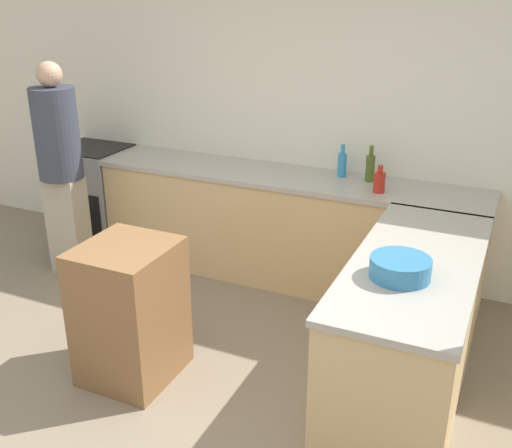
# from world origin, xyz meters

# --- Properties ---
(ground_plane) EXTENTS (14.00, 14.00, 0.00)m
(ground_plane) POSITION_xyz_m (0.00, 0.00, 0.00)
(ground_plane) COLOR gray
(wall_back) EXTENTS (8.00, 0.06, 2.70)m
(wall_back) POSITION_xyz_m (0.00, 2.40, 1.35)
(wall_back) COLOR silver
(wall_back) RESTS_ON ground_plane
(counter_back) EXTENTS (3.24, 0.64, 0.92)m
(counter_back) POSITION_xyz_m (0.00, 2.07, 0.46)
(counter_back) COLOR #D6B27A
(counter_back) RESTS_ON ground_plane
(counter_peninsula) EXTENTS (0.69, 1.75, 0.92)m
(counter_peninsula) POSITION_xyz_m (1.27, 0.90, 0.46)
(counter_peninsula) COLOR #D6B27A
(counter_peninsula) RESTS_ON ground_plane
(range_oven) EXTENTS (0.68, 0.62, 0.93)m
(range_oven) POSITION_xyz_m (-1.97, 2.06, 0.46)
(range_oven) COLOR #99999E
(range_oven) RESTS_ON ground_plane
(island_table) EXTENTS (0.54, 0.58, 0.90)m
(island_table) POSITION_xyz_m (-0.36, 0.39, 0.45)
(island_table) COLOR brown
(island_table) RESTS_ON ground_plane
(mixing_bowl) EXTENTS (0.32, 0.32, 0.11)m
(mixing_bowl) POSITION_xyz_m (1.23, 0.64, 0.98)
(mixing_bowl) COLOR teal
(mixing_bowl) RESTS_ON counter_peninsula
(hot_sauce_bottle) EXTENTS (0.09, 0.09, 0.21)m
(hot_sauce_bottle) POSITION_xyz_m (0.79, 1.96, 1.00)
(hot_sauce_bottle) COLOR red
(hot_sauce_bottle) RESTS_ON counter_back
(olive_oil_bottle) EXTENTS (0.07, 0.07, 0.29)m
(olive_oil_bottle) POSITION_xyz_m (0.66, 2.19, 1.03)
(olive_oil_bottle) COLOR #475B1E
(olive_oil_bottle) RESTS_ON counter_back
(dish_soap_bottle) EXTENTS (0.07, 0.07, 0.26)m
(dish_soap_bottle) POSITION_xyz_m (0.43, 2.21, 1.03)
(dish_soap_bottle) COLOR #338CBF
(dish_soap_bottle) RESTS_ON counter_back
(person_by_range) EXTENTS (0.36, 0.36, 1.81)m
(person_by_range) POSITION_xyz_m (-1.71, 1.38, 0.98)
(person_by_range) COLOR #ADA38E
(person_by_range) RESTS_ON ground_plane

